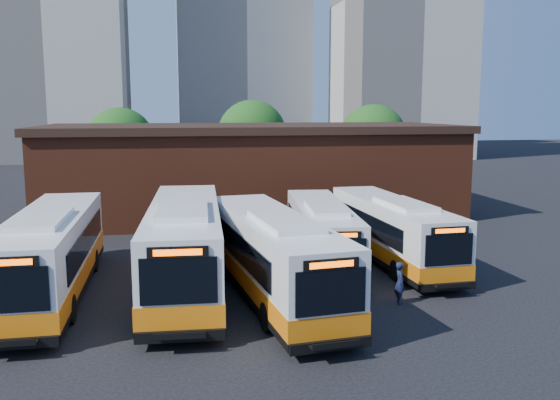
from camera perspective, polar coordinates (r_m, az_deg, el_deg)
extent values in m
plane|color=black|center=(24.00, 3.66, -9.50)|extent=(220.00, 220.00, 0.00)
cube|color=white|center=(25.70, -21.19, -4.58)|extent=(2.70, 12.51, 2.97)
cube|color=orange|center=(25.90, -21.09, -6.43)|extent=(2.75, 12.56, 0.73)
cube|color=black|center=(26.04, -21.02, -7.54)|extent=(2.74, 12.55, 0.26)
cube|color=black|center=(19.69, -24.57, -7.91)|extent=(2.26, 0.07, 1.41)
cube|color=black|center=(19.46, -24.74, -5.48)|extent=(1.77, 0.07, 0.33)
cube|color=#FF5905|center=(19.43, -24.76, -5.50)|extent=(1.41, 0.03, 0.19)
cube|color=black|center=(20.15, -24.30, -12.52)|extent=(2.66, 0.15, 0.33)
cube|color=black|center=(19.90, -24.49, -12.48)|extent=(1.51, 0.40, 0.06)
cube|color=black|center=(19.70, -24.63, -12.48)|extent=(1.51, 0.05, 0.19)
cube|color=black|center=(26.32, -23.97, -3.80)|extent=(0.08, 9.75, 1.09)
cube|color=black|center=(25.82, -18.10, -3.70)|extent=(0.08, 9.75, 1.09)
cube|color=white|center=(23.88, -22.08, -1.72)|extent=(1.82, 4.38, 0.23)
cylinder|color=black|center=(22.48, -19.60, -9.89)|extent=(0.34, 1.04, 1.04)
cylinder|color=black|center=(29.42, -22.19, -5.65)|extent=(0.34, 1.04, 1.04)
cylinder|color=black|center=(29.02, -17.51, -5.60)|extent=(0.34, 1.04, 1.04)
cube|color=white|center=(25.21, -9.15, -4.08)|extent=(3.49, 13.38, 3.15)
cube|color=orange|center=(25.42, -9.10, -6.09)|extent=(3.54, 13.43, 0.77)
cube|color=black|center=(25.57, -9.07, -7.28)|extent=(3.53, 13.42, 0.28)
cube|color=black|center=(18.69, -9.74, -7.69)|extent=(2.39, 0.19, 1.49)
cube|color=black|center=(18.44, -9.81, -4.97)|extent=(1.88, 0.16, 0.35)
cube|color=#FF5905|center=(18.40, -9.82, -5.00)|extent=(1.49, 0.10, 0.20)
cube|color=black|center=(19.20, -9.60, -12.82)|extent=(2.82, 0.30, 0.35)
cube|color=black|center=(18.92, -9.64, -12.79)|extent=(1.62, 0.50, 0.07)
cube|color=black|center=(18.71, -9.67, -12.79)|extent=(1.60, 0.13, 0.20)
cube|color=black|center=(25.66, -12.35, -3.25)|extent=(0.58, 10.32, 1.16)
cube|color=black|center=(25.57, -5.92, -3.14)|extent=(0.58, 10.32, 1.16)
cube|color=white|center=(23.25, -9.36, -0.94)|extent=(2.15, 4.73, 0.24)
cylinder|color=black|center=(22.05, -12.69, -9.87)|extent=(0.41, 1.12, 1.10)
cylinder|color=black|center=(21.96, -5.95, -9.78)|extent=(0.41, 1.12, 1.10)
cylinder|color=black|center=(29.03, -11.42, -5.29)|extent=(0.41, 1.12, 1.10)
cylinder|color=black|center=(28.96, -6.36, -5.20)|extent=(0.41, 1.12, 1.10)
cube|color=white|center=(23.66, -0.68, -5.14)|extent=(3.99, 12.59, 2.94)
cube|color=orange|center=(23.88, -0.68, -7.12)|extent=(4.05, 12.65, 0.72)
cube|color=black|center=(24.02, -0.68, -8.31)|extent=(4.04, 12.63, 0.26)
cube|color=black|center=(17.91, 4.92, -8.82)|extent=(2.23, 0.31, 1.39)
cube|color=black|center=(17.67, 4.97, -6.19)|extent=(1.75, 0.26, 0.33)
cube|color=#FF5905|center=(17.63, 5.01, -6.22)|extent=(1.39, 0.18, 0.19)
cube|color=black|center=(18.43, 4.92, -13.78)|extent=(2.63, 0.44, 0.33)
cube|color=black|center=(18.18, 5.21, -13.74)|extent=(1.53, 0.56, 0.06)
cube|color=black|center=(18.00, 5.44, -13.74)|extent=(1.49, 0.21, 0.19)
cube|color=black|center=(23.66, -4.09, -4.46)|extent=(1.13, 9.60, 1.08)
cube|color=black|center=(24.37, 2.08, -4.05)|extent=(1.13, 9.60, 1.08)
cube|color=white|center=(21.87, 0.44, -2.08)|extent=(2.26, 4.50, 0.23)
cylinder|color=black|center=(20.50, -1.16, -11.21)|extent=(0.44, 1.06, 1.03)
cylinder|color=black|center=(21.23, 5.15, -10.53)|extent=(0.44, 1.06, 1.03)
cylinder|color=black|center=(26.82, -5.11, -6.40)|extent=(0.44, 1.06, 1.03)
cylinder|color=black|center=(27.38, -0.20, -6.05)|extent=(0.44, 1.06, 1.03)
cube|color=white|center=(28.85, 4.01, -3.05)|extent=(3.49, 11.13, 2.60)
cube|color=orange|center=(29.02, 3.99, -4.50)|extent=(3.54, 11.18, 0.64)
cube|color=black|center=(29.12, 3.98, -5.38)|extent=(3.53, 11.17, 0.23)
cube|color=black|center=(23.50, 5.93, -5.18)|extent=(1.97, 0.27, 1.23)
cube|color=black|center=(23.33, 5.97, -3.38)|extent=(1.55, 0.22, 0.29)
cube|color=#FF5905|center=(23.29, 5.98, -3.40)|extent=(1.23, 0.15, 0.16)
cube|color=black|center=(23.85, 5.90, -8.62)|extent=(2.33, 0.38, 0.29)
cube|color=black|center=(23.62, 5.99, -8.56)|extent=(1.35, 0.49, 0.05)
cube|color=black|center=(23.45, 6.07, -8.53)|extent=(1.32, 0.18, 0.16)
cube|color=black|center=(29.01, 1.59, -2.46)|extent=(0.96, 8.49, 0.96)
cube|color=black|center=(29.35, 6.20, -2.38)|extent=(0.96, 8.49, 0.96)
cube|color=white|center=(27.27, 4.45, -0.77)|extent=(1.98, 3.98, 0.20)
cylinder|color=black|center=(26.01, 2.65, -7.00)|extent=(0.39, 0.94, 0.91)
cylinder|color=black|center=(26.34, 7.24, -6.86)|extent=(0.39, 0.94, 0.91)
cylinder|color=black|center=(31.81, 1.35, -4.06)|extent=(0.39, 0.94, 0.91)
cylinder|color=black|center=(32.08, 5.11, -3.98)|extent=(0.39, 0.94, 0.91)
cube|color=white|center=(29.76, 10.69, -2.69)|extent=(2.86, 11.45, 2.70)
cube|color=orange|center=(29.92, 10.65, -4.16)|extent=(2.91, 11.50, 0.66)
cube|color=black|center=(30.03, 10.62, -5.04)|extent=(2.90, 11.49, 0.24)
cube|color=black|center=(24.69, 15.95, -4.63)|extent=(2.05, 0.14, 1.28)
cube|color=black|center=(24.52, 16.04, -2.84)|extent=(1.61, 0.12, 0.30)
cube|color=#FF5905|center=(24.49, 16.08, -2.86)|extent=(1.28, 0.07, 0.17)
cube|color=black|center=(25.03, 15.87, -8.03)|extent=(2.42, 0.23, 0.30)
cube|color=black|center=(24.82, 16.12, -7.96)|extent=(1.39, 0.41, 0.06)
cube|color=black|center=(24.66, 16.32, -7.92)|extent=(1.37, 0.09, 0.17)
cube|color=black|center=(29.60, 8.22, -2.18)|extent=(0.40, 8.86, 0.99)
cube|color=black|center=(30.55, 12.54, -1.96)|extent=(0.40, 8.86, 0.99)
cube|color=white|center=(28.23, 11.91, -0.37)|extent=(1.80, 4.04, 0.21)
cylinder|color=black|center=(26.74, 11.19, -6.68)|extent=(0.34, 0.96, 0.95)
cylinder|color=black|center=(27.68, 15.36, -6.30)|extent=(0.34, 0.96, 0.95)
cylinder|color=black|center=(32.38, 6.72, -3.86)|extent=(0.34, 0.96, 0.95)
cylinder|color=black|center=(33.15, 10.30, -3.64)|extent=(0.34, 0.96, 0.95)
imported|color=#131A38|center=(23.68, 11.47, -7.82)|extent=(0.47, 0.65, 1.66)
cube|color=maroon|center=(42.71, -2.82, 2.69)|extent=(28.00, 12.00, 6.00)
cube|color=black|center=(42.49, -2.85, 6.92)|extent=(28.60, 12.60, 0.50)
cube|color=black|center=(37.61, 2.96, -0.91)|extent=(1.20, 0.08, 2.40)
cylinder|color=#382314|center=(54.62, -14.97, 1.99)|extent=(0.36, 0.36, 2.70)
sphere|color=#1A4A15|center=(54.35, -15.10, 5.45)|extent=(6.00, 6.00, 6.00)
cylinder|color=#382314|center=(56.93, -2.68, 2.67)|extent=(0.36, 0.36, 2.95)
sphere|color=#1A4A15|center=(56.66, -2.70, 6.30)|extent=(6.56, 6.56, 6.56)
cylinder|color=#382314|center=(56.59, 8.86, 2.47)|extent=(0.36, 0.36, 2.81)
sphere|color=#1A4A15|center=(56.32, 8.94, 5.94)|extent=(6.24, 6.24, 6.24)
cube|color=#B8B4A9|center=(98.26, 11.59, 18.26)|extent=(18.00, 18.00, 48.00)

